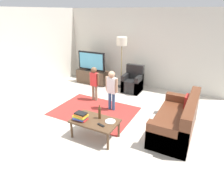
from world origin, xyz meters
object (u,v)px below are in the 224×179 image
book_stack (81,116)px  tv (91,62)px  child_near_tv (94,81)px  armchair (133,83)px  coffee_table (95,122)px  child_center (112,87)px  tv_stand (92,77)px  plate (110,121)px  bottle (100,113)px  tv_remote (101,125)px  floor_lamp (122,44)px  couch (179,121)px

book_stack → tv: bearing=119.0°
child_near_tv → book_stack: size_ratio=3.69×
armchair → coffee_table: size_ratio=0.90×
coffee_table → tv: bearing=124.0°
child_center → armchair: bearing=89.7°
tv_stand → plate: size_ratio=5.45×
child_near_tv → coffee_table: size_ratio=1.06×
tv_stand → child_near_tv: bearing=-54.6°
armchair → plate: (0.60, -2.78, 0.13)m
tv → bottle: tv is taller
child_center → coffee_table: 1.38m
tv_stand → tv_remote: bearing=-54.4°
floor_lamp → book_stack: 3.40m
book_stack → tv_remote: bearing=0.4°
tv → coffee_table: size_ratio=1.10×
child_near_tv → coffee_table: (1.04, -1.64, -0.27)m
floor_lamp → child_center: size_ratio=1.58×
book_stack → plate: 0.65m
couch → coffee_table: couch is taller
coffee_table → book_stack: 0.33m
tv → book_stack: bearing=-61.0°
armchair → bottle: bearing=-83.3°
floor_lamp → book_stack: size_ratio=6.21×
tv → couch: tv is taller
child_near_tv → bottle: size_ratio=3.33×
tv → child_near_tv: bearing=-54.1°
coffee_table → tv_remote: (0.22, -0.12, 0.06)m
couch → armchair: armchair is taller
armchair → tv_remote: (0.50, -3.00, 0.13)m
coffee_table → bottle: bearing=67.4°
floor_lamp → bottle: size_ratio=5.59×
plate → tv: bearing=129.1°
child_near_tv → plate: bearing=-48.4°
tv → floor_lamp: floor_lamp is taller
child_near_tv → bottle: 1.87m
coffee_table → plate: plate is taller
armchair → book_stack: (-0.00, -3.01, 0.21)m
bottle → coffee_table: bearing=-112.6°
couch → bottle: bearing=-149.6°
armchair → plate: size_ratio=4.09×
tv → coffee_table: bearing=-56.0°
tv_stand → book_stack: size_ratio=4.18×
tv_remote → couch: bearing=54.4°
tv_stand → bottle: (2.01, -2.80, 0.31)m
tv → floor_lamp: bearing=8.6°
tv → plate: size_ratio=5.00×
tv → plate: bearing=-50.9°
coffee_table → book_stack: (-0.28, -0.12, 0.13)m
floor_lamp → bottle: bearing=-73.7°
tv → child_near_tv: tv is taller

